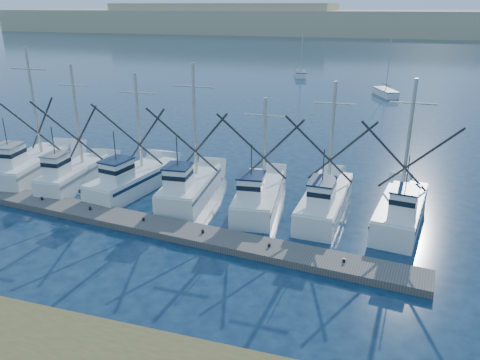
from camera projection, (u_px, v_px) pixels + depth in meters
The scene contains 6 objects.
ground at pixel (230, 297), 21.40m from camera, with size 500.00×500.00×0.00m, color #0B1D34.
floating_dock at pixel (158, 227), 27.66m from camera, with size 30.55×2.04×0.41m, color #615C56.
dune_ridge at pixel (380, 22), 207.26m from camera, with size 360.00×60.00×10.00m, color tan.
trawler_fleet at pixel (187, 186), 31.74m from camera, with size 30.46×8.32×9.72m.
sailboat_near at pixel (386, 93), 68.03m from camera, with size 3.85×5.72×8.10m.
sailboat_far at pixel (301, 74), 86.68m from camera, with size 3.03×6.13×8.10m.
Camera 1 is at (5.82, -17.19, 12.55)m, focal length 35.00 mm.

